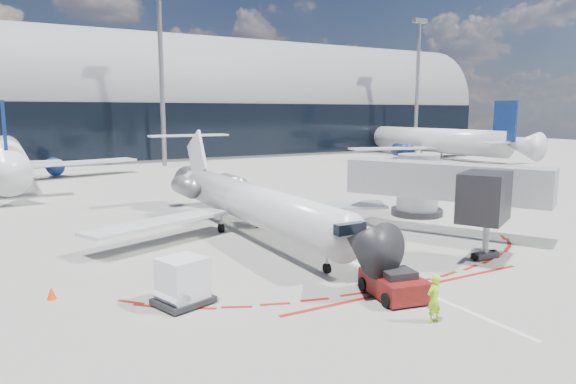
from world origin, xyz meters
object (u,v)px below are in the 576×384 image
ramp_worker (434,298)px  uld_container (183,282)px  pushback_tug (394,284)px  regional_jet (247,201)px

ramp_worker → uld_container: bearing=-46.9°
pushback_tug → ramp_worker: bearing=-89.8°
regional_jet → ramp_worker: 16.77m
pushback_tug → uld_container: 9.15m
uld_container → ramp_worker: bearing=-57.9°
ramp_worker → uld_container: size_ratio=0.73×
regional_jet → pushback_tug: bearing=-86.8°
pushback_tug → ramp_worker: ramp_worker is taller
pushback_tug → uld_container: uld_container is taller
regional_jet → ramp_worker: size_ratio=13.81×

